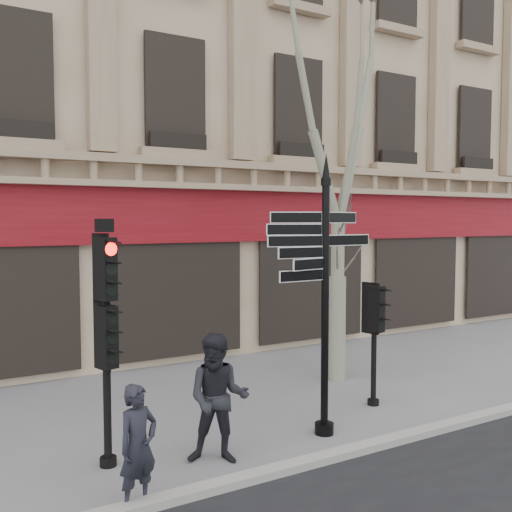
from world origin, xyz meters
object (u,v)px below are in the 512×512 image
at_px(traffic_signal_secondary, 374,322).
at_px(fingerpost, 326,247).
at_px(pedestrian_b, 218,398).
at_px(traffic_signal_main, 106,311).
at_px(pedestrian_a, 138,446).
at_px(plane_tree, 339,94).

bearing_deg(traffic_signal_secondary, fingerpost, -170.21).
distance_m(fingerpost, traffic_signal_secondary, 2.35).
xyz_separation_m(traffic_signal_secondary, pedestrian_b, (-3.67, -0.81, -0.65)).
bearing_deg(traffic_signal_main, fingerpost, -25.96).
distance_m(traffic_signal_main, traffic_signal_secondary, 5.13).
relative_size(traffic_signal_main, pedestrian_a, 2.31).
xyz_separation_m(fingerpost, pedestrian_b, (-1.98, -0.10, -2.12)).
bearing_deg(fingerpost, pedestrian_a, -158.44).
height_order(traffic_signal_secondary, pedestrian_a, traffic_signal_secondary).
height_order(traffic_signal_main, traffic_signal_secondary, traffic_signal_main).
relative_size(traffic_signal_secondary, plane_tree, 0.26).
relative_size(pedestrian_a, pedestrian_b, 0.81).
bearing_deg(traffic_signal_secondary, plane_tree, 61.98).
height_order(traffic_signal_main, pedestrian_a, traffic_signal_main).
bearing_deg(traffic_signal_main, pedestrian_a, -106.73).
bearing_deg(plane_tree, fingerpost, -131.92).
xyz_separation_m(plane_tree, pedestrian_b, (-4.13, -2.49, -5.23)).
height_order(pedestrian_a, pedestrian_b, pedestrian_b).
height_order(plane_tree, pedestrian_b, plane_tree).
relative_size(fingerpost, traffic_signal_main, 1.30).
relative_size(traffic_signal_main, traffic_signal_secondary, 1.55).
bearing_deg(traffic_signal_main, traffic_signal_secondary, -14.90).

